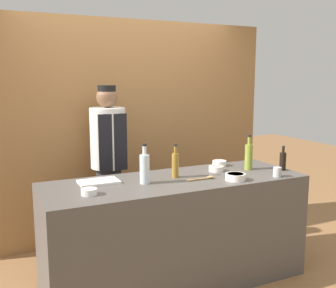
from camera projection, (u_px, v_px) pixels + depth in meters
The scene contains 15 objects.
ground_plane at pixel (175, 281), 3.49m from camera, with size 14.00×14.00×0.00m, color olive.
cabinet_wall at pixel (127, 130), 4.40m from camera, with size 3.33×0.18×2.40m.
counter at pixel (176, 231), 3.41m from camera, with size 2.25×0.78×0.93m.
sauce_bowl_white at pixel (89, 191), 2.88m from camera, with size 0.12×0.12×0.05m.
sauce_bowl_red at pixel (216, 168), 3.62m from camera, with size 0.14×0.14×0.05m.
sauce_bowl_green at pixel (235, 177), 3.30m from camera, with size 0.17×0.17×0.06m.
sauce_bowl_orange at pixel (219, 163), 3.84m from camera, with size 0.14×0.14×0.05m.
cutting_board at pixel (99, 182), 3.21m from camera, with size 0.32×0.21×0.02m.
bottle_clear at pixel (145, 168), 3.18m from camera, with size 0.08×0.08×0.33m.
bottle_vinegar at pixel (175, 165), 3.38m from camera, with size 0.06×0.06×0.29m.
bottle_oil at pixel (249, 156), 3.67m from camera, with size 0.07×0.07×0.33m.
bottle_soy at pixel (283, 161), 3.65m from camera, with size 0.06×0.06×0.23m.
cup_steel at pixel (277, 172), 3.41m from camera, with size 0.07×0.07×0.09m.
wooden_spoon at pixel (204, 178), 3.32m from camera, with size 0.26×0.04×0.03m.
chef_center at pixel (109, 164), 3.94m from camera, with size 0.35×0.35×1.71m.
Camera 1 is at (-1.43, -2.91, 1.78)m, focal length 42.00 mm.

